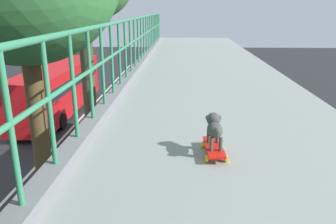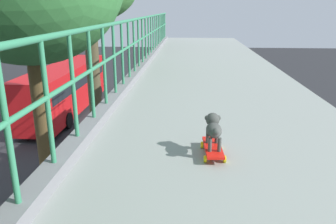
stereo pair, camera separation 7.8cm
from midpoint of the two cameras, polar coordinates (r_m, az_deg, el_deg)
city_bus at (r=23.31m, az=-18.39°, el=4.10°), size 2.58×11.14×3.20m
toy_skateboard at (r=3.36m, az=7.26°, el=-6.13°), size 0.23×0.53×0.09m
small_dog at (r=3.30m, az=7.35°, el=-2.59°), size 0.17×0.39×0.32m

